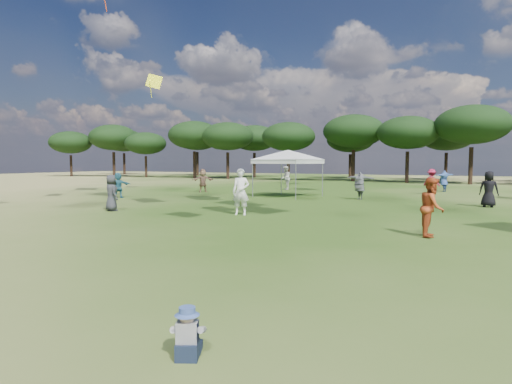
% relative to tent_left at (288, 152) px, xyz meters
% --- Properties ---
extents(tree_line, '(108.78, 17.63, 7.77)m').
position_rel_tent_left_xyz_m(tree_line, '(9.66, 24.23, 2.62)').
color(tree_line, black).
rests_on(tree_line, ground).
extents(tent_left, '(6.57, 6.57, 3.23)m').
position_rel_tent_left_xyz_m(tent_left, '(0.00, 0.00, 0.00)').
color(tent_left, gray).
rests_on(tent_left, ground).
extents(toddler, '(0.45, 0.49, 0.60)m').
position_rel_tent_left_xyz_m(toddler, '(7.01, -20.94, -2.54)').
color(toddler, '#161E32').
rests_on(toddler, ground).
extents(festival_crowd, '(29.87, 21.89, 1.93)m').
position_rel_tent_left_xyz_m(festival_crowd, '(4.76, -0.91, -1.96)').
color(festival_crowd, brown).
rests_on(festival_crowd, ground).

